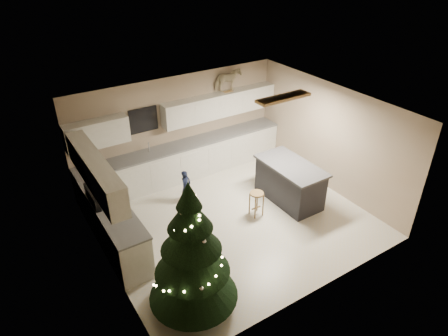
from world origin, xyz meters
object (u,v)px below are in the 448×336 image
Objects in this scene: island at (290,182)px; rocking_horse at (228,80)px; bar_stool at (257,198)px; christmas_tree at (192,259)px; toddler at (186,186)px.

island is 2.50× the size of rocking_horse.
island is at bearing 3.86° from bar_stool.
island is at bearing 24.35° from christmas_tree.
island is 0.69× the size of christmas_tree.
island reaches higher than toddler.
island is 1.01m from bar_stool.
island is at bearing -173.44° from rocking_horse.
bar_stool is 1.69m from toddler.
christmas_tree is at bearing -155.65° from island.
christmas_tree reaches higher than bar_stool.
rocking_horse is (1.89, 1.14, 1.90)m from toddler.
rocking_horse is at bearing 71.29° from bar_stool.
island is 2.92× the size of bar_stool.
island is 3.77m from christmas_tree.
bar_stool is (-1.00, -0.07, -0.04)m from island.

